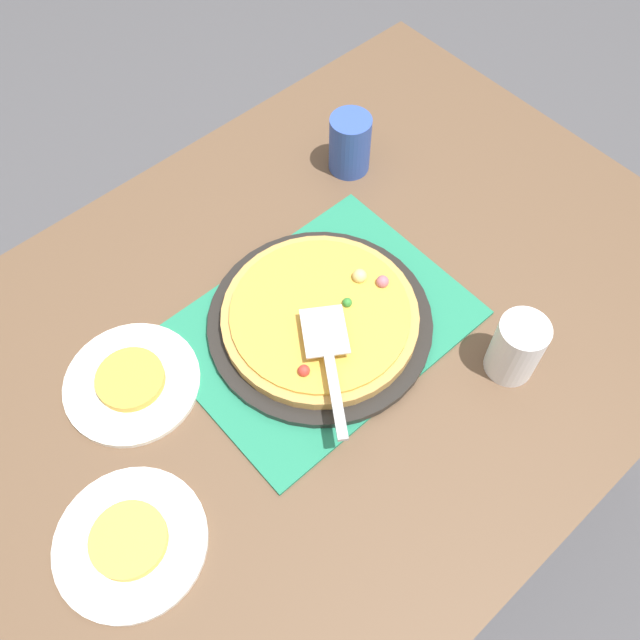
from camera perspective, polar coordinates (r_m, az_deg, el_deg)
The scene contains 12 objects.
ground_plane at distance 1.85m, azimuth 0.00°, elevation -12.64°, with size 8.00×8.00×0.00m, color #4C4C51.
dining_table at distance 1.26m, azimuth 0.00°, elevation -3.09°, with size 1.40×1.00×0.75m.
placemat at distance 1.16m, azimuth 0.00°, elevation -0.44°, with size 0.48×0.36×0.01m, color #237F5B.
pizza_pan at distance 1.15m, azimuth 0.00°, elevation -0.18°, with size 0.38×0.38×0.01m, color black.
pizza at distance 1.14m, azimuth 0.03°, elevation 0.34°, with size 0.33×0.33×0.04m.
plate_near_left at distance 1.15m, azimuth -15.39°, elevation -5.07°, with size 0.22×0.22×0.01m, color white.
plate_far_right at distance 1.06m, azimuth -15.50°, elevation -17.43°, with size 0.22×0.22×0.01m, color white.
served_slice_left at distance 1.14m, azimuth -15.54°, elevation -4.77°, with size 0.11×0.11×0.02m, color gold.
served_slice_right at distance 1.04m, azimuth -15.67°, elevation -17.25°, with size 0.11×0.11×0.02m, color #EAB747.
cup_near at distance 1.12m, azimuth 16.06°, elevation -2.24°, with size 0.08×0.08×0.12m, color white.
cup_far at distance 1.35m, azimuth 2.50°, elevation 14.46°, with size 0.08×0.08×0.12m, color #3351AD.
pizza_server at distance 1.06m, azimuth 0.76°, elevation -3.14°, with size 0.16×0.22×0.01m.
Camera 1 is at (-0.40, -0.45, 1.75)m, focal length 38.38 mm.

